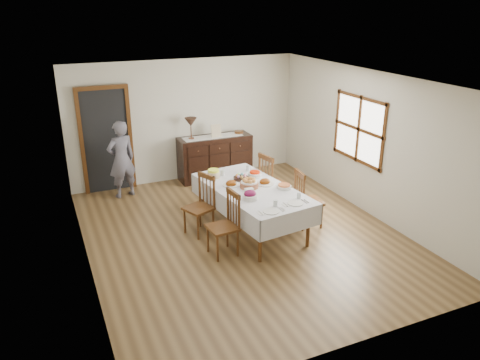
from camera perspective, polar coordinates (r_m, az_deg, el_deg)
name	(u,v)px	position (r m, az deg, el deg)	size (l,w,h in m)	color
ground	(242,234)	(7.99, 0.29, -6.61)	(6.00, 6.00, 0.00)	brown
room_shell	(224,136)	(7.70, -1.96, 5.44)	(5.02, 6.02, 2.65)	white
dining_table	(252,193)	(7.86, 1.43, -1.56)	(1.44, 2.40, 0.78)	silver
chair_left_near	(226,223)	(7.20, -1.77, -5.30)	(0.46, 0.46, 1.02)	#4D2B11
chair_left_far	(201,204)	(7.88, -4.78, -2.95)	(0.55, 0.55, 1.02)	#4D2B11
chair_right_near	(306,198)	(8.14, 8.07, -2.24)	(0.48, 0.48, 1.03)	#4D2B11
chair_right_far	(272,182)	(8.72, 3.91, -0.23)	(0.53, 0.53, 1.10)	#4D2B11
sideboard	(215,157)	(10.32, -3.07, 2.78)	(1.60, 0.58, 0.96)	black
person	(121,157)	(9.50, -14.28, 2.74)	(0.52, 0.33, 1.66)	slate
bread_basket	(249,184)	(7.80, 1.11, -0.44)	(0.31, 0.31, 0.17)	brown
egg_basket	(241,178)	(8.17, 0.12, 0.30)	(0.27, 0.27, 0.10)	black
ham_platter_a	(231,184)	(7.90, -1.09, -0.47)	(0.28, 0.28, 0.11)	silver
ham_platter_b	(265,182)	(7.98, 3.05, -0.27)	(0.33, 0.33, 0.11)	silver
beet_bowl	(250,195)	(7.35, 1.23, -1.88)	(0.24, 0.24, 0.15)	silver
carrot_bowl	(255,174)	(8.31, 1.81, 0.72)	(0.24, 0.24, 0.10)	silver
pineapple_bowl	(214,174)	(8.26, -3.24, 0.78)	(0.22, 0.22, 0.15)	#D0B68F
casserole_dish	(284,186)	(7.82, 5.40, -0.79)	(0.25, 0.25, 0.07)	silver
butter_dish	(249,190)	(7.61, 1.11, -1.29)	(0.15, 0.11, 0.07)	silver
setting_left	(272,209)	(7.01, 3.96, -3.49)	(0.43, 0.31, 0.10)	silver
setting_right	(296,201)	(7.32, 6.87, -2.50)	(0.43, 0.31, 0.10)	silver
glass_far_a	(223,173)	(8.35, -2.13, 0.90)	(0.07, 0.07, 0.11)	silver
glass_far_b	(248,168)	(8.57, 0.97, 1.45)	(0.07, 0.07, 0.11)	silver
runner	(213,137)	(10.15, -3.34, 5.30)	(1.30, 0.35, 0.01)	silver
table_lamp	(191,123)	(9.93, -6.03, 6.96)	(0.26, 0.26, 0.46)	brown
picture_frame	(216,131)	(10.09, -2.92, 6.01)	(0.22, 0.08, 0.28)	tan
deco_bowl	(239,132)	(10.39, -0.14, 5.85)	(0.20, 0.20, 0.06)	#4D2B11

